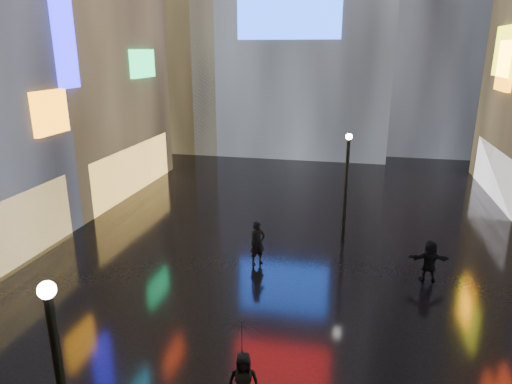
% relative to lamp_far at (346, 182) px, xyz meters
% --- Properties ---
extents(ground, '(140.00, 140.00, 0.00)m').
position_rel_lamp_far_xyz_m(ground, '(-2.28, -0.80, -2.94)').
color(ground, black).
rests_on(ground, ground).
extents(building_left_far, '(10.28, 12.00, 22.00)m').
position_rel_lamp_far_xyz_m(building_left_far, '(-18.26, 5.20, 8.04)').
color(building_left_far, black).
rests_on(building_left_far, ground).
extents(tower_flank_left, '(10.00, 10.00, 26.00)m').
position_rel_lamp_far_xyz_m(tower_flank_left, '(-16.28, 21.20, 10.06)').
color(tower_flank_left, black).
rests_on(tower_flank_left, ground).
extents(lamp_far, '(0.30, 0.30, 5.20)m').
position_rel_lamp_far_xyz_m(lamp_far, '(0.00, 0.00, 0.00)').
color(lamp_far, black).
rests_on(lamp_far, ground).
extents(pedestrian_4, '(0.90, 0.70, 1.64)m').
position_rel_lamp_far_xyz_m(pedestrian_4, '(-2.04, -11.35, -2.13)').
color(pedestrian_4, black).
rests_on(pedestrian_4, ground).
extents(pedestrian_5, '(1.61, 0.67, 1.69)m').
position_rel_lamp_far_xyz_m(pedestrian_5, '(3.43, -3.19, -2.10)').
color(pedestrian_5, black).
rests_on(pedestrian_5, ground).
extents(pedestrian_6, '(0.82, 0.80, 1.90)m').
position_rel_lamp_far_xyz_m(pedestrian_6, '(-3.47, -3.18, -2.00)').
color(pedestrian_6, black).
rests_on(pedestrian_6, ground).
extents(umbrella_2, '(1.30, 1.29, 0.97)m').
position_rel_lamp_far_xyz_m(umbrella_2, '(-2.04, -11.35, -0.82)').
color(umbrella_2, black).
rests_on(umbrella_2, pedestrian_4).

